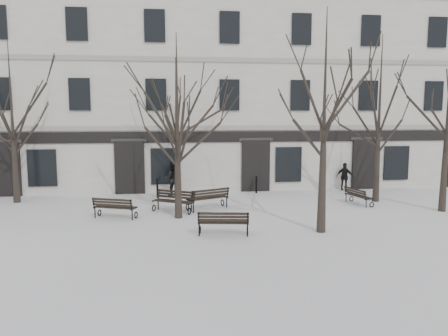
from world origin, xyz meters
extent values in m
plane|color=white|center=(0.00, 0.00, 0.00)|extent=(100.00, 100.00, 0.00)
cube|color=silver|center=(0.00, 13.00, 5.50)|extent=(40.00, 10.00, 11.00)
cube|color=#9C978F|center=(0.00, 7.97, 3.60)|extent=(40.00, 0.12, 0.25)
cube|color=#9C978F|center=(0.00, 7.97, 7.30)|extent=(40.00, 0.12, 0.25)
cube|color=black|center=(0.00, 7.96, 3.10)|extent=(40.00, 0.10, 0.60)
cube|color=black|center=(-10.00, 7.94, 1.45)|extent=(1.60, 0.22, 2.90)
cube|color=#2D2B28|center=(-10.00, 7.90, 2.95)|extent=(1.90, 0.08, 0.18)
cube|color=black|center=(-8.10, 7.95, 1.50)|extent=(1.50, 0.14, 2.00)
cube|color=black|center=(-3.50, 7.94, 1.45)|extent=(1.60, 0.22, 2.90)
cube|color=#2D2B28|center=(-3.50, 7.90, 2.95)|extent=(1.90, 0.08, 0.18)
cube|color=black|center=(-1.60, 7.95, 1.50)|extent=(1.50, 0.14, 2.00)
cube|color=black|center=(3.50, 7.94, 1.45)|extent=(1.60, 0.22, 2.90)
cube|color=#2D2B28|center=(3.50, 7.90, 2.95)|extent=(1.90, 0.08, 0.18)
cube|color=black|center=(5.40, 7.95, 1.50)|extent=(1.50, 0.14, 2.00)
cube|color=black|center=(10.00, 7.94, 1.45)|extent=(1.60, 0.22, 2.90)
cube|color=#2D2B28|center=(10.00, 7.90, 2.95)|extent=(1.90, 0.08, 0.18)
cube|color=black|center=(11.90, 7.95, 1.50)|extent=(1.50, 0.14, 2.00)
cube|color=black|center=(-10.00, 7.95, 5.40)|extent=(1.10, 0.14, 1.70)
cube|color=black|center=(-6.00, 7.95, 5.40)|extent=(1.10, 0.14, 1.70)
cube|color=black|center=(-6.00, 7.95, 9.00)|extent=(1.10, 0.14, 1.70)
cube|color=black|center=(-2.00, 7.95, 5.40)|extent=(1.10, 0.14, 1.70)
cube|color=black|center=(-2.00, 7.95, 9.00)|extent=(1.10, 0.14, 1.70)
cube|color=black|center=(2.00, 7.95, 5.40)|extent=(1.10, 0.14, 1.70)
cube|color=black|center=(2.00, 7.95, 9.00)|extent=(1.10, 0.14, 1.70)
cube|color=black|center=(6.00, 7.95, 5.40)|extent=(1.10, 0.14, 1.70)
cube|color=black|center=(6.00, 7.95, 9.00)|extent=(1.10, 0.14, 1.70)
cube|color=black|center=(10.00, 7.95, 5.40)|extent=(1.10, 0.14, 1.70)
cube|color=black|center=(10.00, 7.95, 9.00)|extent=(1.10, 0.14, 1.70)
cube|color=black|center=(14.00, 7.95, 5.40)|extent=(1.10, 0.14, 1.70)
cube|color=black|center=(14.00, 7.95, 9.00)|extent=(1.10, 0.14, 1.70)
cone|color=black|center=(-0.94, 2.06, 1.61)|extent=(0.34, 0.34, 3.22)
cone|color=black|center=(4.33, -0.79, 1.71)|extent=(0.34, 0.34, 3.42)
cone|color=black|center=(10.95, 1.95, 1.73)|extent=(0.34, 0.34, 3.47)
cone|color=black|center=(-8.88, 6.22, 1.66)|extent=(0.34, 0.34, 3.32)
cone|color=black|center=(-0.94, 6.73, 1.52)|extent=(0.34, 0.34, 3.04)
cone|color=black|center=(8.97, 4.39, 1.72)|extent=(0.34, 0.34, 3.45)
torus|color=black|center=(-2.73, 2.19, 0.14)|extent=(0.15, 0.29, 0.29)
cylinder|color=black|center=(-2.86, 1.85, 0.23)|extent=(0.05, 0.05, 0.45)
cube|color=black|center=(-2.79, 2.02, 0.45)|extent=(0.24, 0.54, 0.05)
torus|color=black|center=(-4.33, 2.79, 0.14)|extent=(0.15, 0.29, 0.29)
cylinder|color=black|center=(-4.46, 2.45, 0.23)|extent=(0.05, 0.05, 0.45)
cube|color=black|center=(-4.40, 2.62, 0.45)|extent=(0.24, 0.54, 0.05)
cube|color=black|center=(-3.52, 2.52, 0.47)|extent=(1.73, 0.72, 0.04)
cube|color=black|center=(-3.57, 2.39, 0.47)|extent=(1.73, 0.72, 0.04)
cube|color=black|center=(-3.62, 2.26, 0.47)|extent=(1.73, 0.72, 0.04)
cube|color=black|center=(-3.67, 2.13, 0.47)|extent=(1.73, 0.72, 0.04)
cube|color=black|center=(-3.68, 2.09, 0.60)|extent=(1.71, 0.67, 0.09)
cube|color=black|center=(-3.69, 2.07, 0.73)|extent=(1.71, 0.67, 0.09)
cube|color=black|center=(-3.70, 2.05, 0.85)|extent=(1.71, 0.67, 0.09)
cylinder|color=black|center=(-2.89, 1.77, 0.66)|extent=(0.09, 0.15, 0.50)
cylinder|color=black|center=(-4.49, 2.37, 0.66)|extent=(0.09, 0.15, 0.50)
torus|color=black|center=(1.54, -0.72, 0.14)|extent=(0.10, 0.30, 0.30)
cylinder|color=black|center=(1.49, -1.09, 0.23)|extent=(0.05, 0.05, 0.46)
cube|color=black|center=(1.51, -0.91, 0.46)|extent=(0.13, 0.57, 0.05)
torus|color=black|center=(-0.18, -0.46, 0.14)|extent=(0.10, 0.30, 0.30)
cylinder|color=black|center=(-0.24, -0.83, 0.23)|extent=(0.05, 0.05, 0.46)
cube|color=black|center=(-0.21, -0.65, 0.46)|extent=(0.13, 0.57, 0.05)
cube|color=black|center=(0.68, -0.55, 0.48)|extent=(1.84, 0.37, 0.04)
cube|color=black|center=(0.66, -0.70, 0.48)|extent=(1.84, 0.37, 0.04)
cube|color=black|center=(0.64, -0.84, 0.48)|extent=(1.84, 0.37, 0.04)
cube|color=black|center=(0.62, -0.98, 0.48)|extent=(1.84, 0.37, 0.04)
cube|color=black|center=(0.61, -1.02, 0.62)|extent=(1.83, 0.31, 0.09)
cube|color=black|center=(0.61, -1.04, 0.74)|extent=(1.83, 0.31, 0.09)
cube|color=black|center=(0.61, -1.06, 0.86)|extent=(1.83, 0.31, 0.09)
cylinder|color=black|center=(1.47, -1.17, 0.67)|extent=(0.06, 0.15, 0.51)
cylinder|color=black|center=(-0.25, -0.91, 0.67)|extent=(0.06, 0.15, 0.51)
torus|color=black|center=(-2.03, 3.43, 0.15)|extent=(0.19, 0.29, 0.31)
cylinder|color=black|center=(-1.85, 3.77, 0.24)|extent=(0.05, 0.05, 0.48)
cube|color=black|center=(-1.94, 3.60, 0.48)|extent=(0.33, 0.53, 0.05)
torus|color=black|center=(-0.46, 2.57, 0.15)|extent=(0.19, 0.29, 0.31)
cylinder|color=black|center=(-0.28, 2.90, 0.24)|extent=(0.05, 0.05, 0.48)
cube|color=black|center=(-0.37, 2.73, 0.48)|extent=(0.33, 0.53, 0.05)
cube|color=black|center=(-1.27, 2.96, 0.50)|extent=(1.71, 1.00, 0.04)
cube|color=black|center=(-1.19, 3.09, 0.50)|extent=(1.71, 1.00, 0.04)
cube|color=black|center=(-1.12, 3.22, 0.50)|extent=(1.71, 1.00, 0.04)
cube|color=black|center=(-1.05, 3.35, 0.50)|extent=(1.71, 1.00, 0.04)
cube|color=black|center=(-1.03, 3.39, 0.63)|extent=(1.68, 0.95, 0.10)
cube|color=black|center=(-1.02, 3.41, 0.76)|extent=(1.68, 0.95, 0.10)
cube|color=black|center=(-1.01, 3.43, 0.89)|extent=(1.68, 0.95, 0.10)
cylinder|color=black|center=(-1.81, 3.84, 0.69)|extent=(0.11, 0.15, 0.53)
cylinder|color=black|center=(-0.23, 2.97, 0.69)|extent=(0.11, 0.15, 0.53)
torus|color=black|center=(1.18, 4.23, 0.15)|extent=(0.18, 0.31, 0.32)
cylinder|color=black|center=(1.35, 3.87, 0.25)|extent=(0.05, 0.05, 0.49)
cube|color=black|center=(1.26, 4.05, 0.49)|extent=(0.30, 0.57, 0.05)
torus|color=black|center=(-0.52, 3.46, 0.15)|extent=(0.18, 0.31, 0.32)
cylinder|color=black|center=(-0.36, 3.10, 0.25)|extent=(0.05, 0.05, 0.49)
cube|color=black|center=(-0.44, 3.28, 0.49)|extent=(0.30, 0.57, 0.05)
cube|color=black|center=(0.31, 3.88, 0.52)|extent=(1.84, 0.90, 0.04)
cube|color=black|center=(0.38, 3.74, 0.52)|extent=(1.84, 0.90, 0.04)
cube|color=black|center=(0.44, 3.60, 0.52)|extent=(1.84, 0.90, 0.04)
cube|color=black|center=(0.50, 3.46, 0.52)|extent=(1.84, 0.90, 0.04)
cube|color=black|center=(0.52, 3.42, 0.66)|extent=(1.82, 0.85, 0.10)
cube|color=black|center=(0.53, 3.40, 0.79)|extent=(1.82, 0.85, 0.10)
cube|color=black|center=(0.54, 3.38, 0.92)|extent=(1.82, 0.85, 0.10)
cylinder|color=black|center=(1.38, 3.79, 0.71)|extent=(0.10, 0.16, 0.55)
cylinder|color=black|center=(-0.32, 3.02, 0.71)|extent=(0.10, 0.16, 0.55)
torus|color=black|center=(8.14, 3.06, 0.13)|extent=(0.26, 0.11, 0.26)
cylinder|color=black|center=(7.83, 2.98, 0.20)|extent=(0.05, 0.05, 0.41)
cube|color=black|center=(7.99, 3.02, 0.41)|extent=(0.49, 0.16, 0.05)
torus|color=black|center=(7.77, 4.55, 0.13)|extent=(0.26, 0.11, 0.26)
cylinder|color=black|center=(7.46, 4.47, 0.20)|extent=(0.05, 0.05, 0.41)
cube|color=black|center=(7.61, 4.51, 0.41)|extent=(0.49, 0.16, 0.05)
cube|color=black|center=(7.99, 3.81, 0.42)|extent=(0.47, 1.60, 0.03)
cube|color=black|center=(7.87, 3.78, 0.42)|extent=(0.47, 1.60, 0.03)
cube|color=black|center=(7.75, 3.75, 0.42)|extent=(0.47, 1.60, 0.03)
cube|color=black|center=(7.62, 3.72, 0.42)|extent=(0.47, 1.60, 0.03)
cube|color=black|center=(7.59, 3.71, 0.54)|extent=(0.42, 1.58, 0.08)
cube|color=black|center=(7.57, 3.71, 0.65)|extent=(0.42, 1.58, 0.08)
cube|color=black|center=(7.55, 3.70, 0.76)|extent=(0.42, 1.58, 0.08)
cylinder|color=black|center=(7.76, 2.96, 0.59)|extent=(0.13, 0.07, 0.45)
cylinder|color=black|center=(7.39, 4.45, 0.59)|extent=(0.13, 0.07, 0.45)
cylinder|color=black|center=(-1.98, 6.64, 0.48)|extent=(0.11, 0.11, 0.96)
sphere|color=black|center=(-1.98, 6.64, 0.98)|extent=(0.13, 0.13, 0.13)
cylinder|color=black|center=(3.43, 7.32, 0.44)|extent=(0.11, 0.11, 0.88)
sphere|color=black|center=(3.43, 7.32, 0.90)|extent=(0.12, 0.12, 0.12)
imported|color=black|center=(-1.19, 7.15, 0.00)|extent=(0.97, 0.79, 1.83)
imported|color=black|center=(8.59, 7.49, 0.00)|extent=(1.00, 0.85, 1.60)
camera|label=1|loc=(-1.14, -16.16, 4.43)|focal=35.00mm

